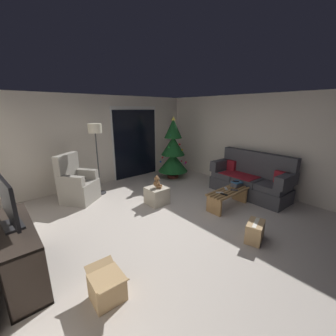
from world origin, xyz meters
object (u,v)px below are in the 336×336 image
at_px(remote_white, 220,193).
at_px(cardboard_box_open_near_shelf, 107,287).
at_px(book_stack, 237,184).
at_px(couch, 250,180).
at_px(media_shelf, 17,257).
at_px(teddy_bear_chestnut, 157,183).
at_px(cardboard_box_taped_mid_floor, 255,231).
at_px(remote_silver, 226,189).
at_px(floor_lamp, 95,135).
at_px(coffee_table, 228,196).
at_px(remote_black, 224,194).
at_px(television, 8,203).
at_px(cell_phone, 236,181).
at_px(ottoman, 157,196).
at_px(armchair, 77,185).
at_px(christmas_tree, 173,151).
at_px(remote_graphite, 234,190).

relative_size(remote_white, cardboard_box_open_near_shelf, 0.30).
bearing_deg(book_stack, couch, 1.31).
bearing_deg(media_shelf, teddy_bear_chestnut, 13.90).
distance_m(media_shelf, cardboard_box_taped_mid_floor, 3.44).
distance_m(remote_silver, floor_lamp, 3.33).
height_order(coffee_table, cardboard_box_open_near_shelf, coffee_table).
bearing_deg(remote_black, media_shelf, 164.92).
distance_m(remote_black, television, 3.61).
xyz_separation_m(coffee_table, cardboard_box_taped_mid_floor, (-0.72, -1.02, -0.10)).
bearing_deg(cell_phone, couch, -30.31).
bearing_deg(remote_silver, ottoman, 178.07).
bearing_deg(cardboard_box_open_near_shelf, armchair, 77.31).
bearing_deg(christmas_tree, coffee_table, -101.75).
height_order(coffee_table, christmas_tree, christmas_tree).
xyz_separation_m(book_stack, cardboard_box_open_near_shelf, (-3.47, -0.52, -0.28)).
relative_size(remote_white, ottoman, 0.35).
bearing_deg(cardboard_box_taped_mid_floor, remote_graphite, 48.70).
relative_size(teddy_bear_chestnut, cardboard_box_open_near_shelf, 0.56).
xyz_separation_m(television, cardboard_box_open_near_shelf, (0.69, -1.03, -0.89)).
bearing_deg(floor_lamp, teddy_bear_chestnut, -62.45).
bearing_deg(remote_white, armchair, -94.56).
distance_m(book_stack, television, 4.23).
relative_size(remote_black, christmas_tree, 0.08).
bearing_deg(remote_black, armchair, 123.60).
xyz_separation_m(ottoman, cardboard_box_open_near_shelf, (-2.00, -1.66, -0.03)).
relative_size(television, ottoman, 1.91).
bearing_deg(cell_phone, television, 143.69).
height_order(remote_silver, cell_phone, cell_phone).
xyz_separation_m(couch, remote_graphite, (-0.94, -0.13, 0.00)).
distance_m(couch, armchair, 4.24).
bearing_deg(television, remote_black, -10.12).
distance_m(christmas_tree, ottoman, 2.08).
distance_m(remote_silver, teddy_bear_chestnut, 1.55).
relative_size(remote_silver, teddy_bear_chestnut, 0.55).
bearing_deg(cardboard_box_open_near_shelf, remote_silver, 10.42).
xyz_separation_m(remote_white, cardboard_box_taped_mid_floor, (-0.46, -1.06, -0.24)).
relative_size(remote_black, cardboard_box_open_near_shelf, 0.30).
distance_m(couch, ottoman, 2.41).
xyz_separation_m(remote_black, teddy_bear_chestnut, (-0.80, 1.25, 0.11)).
xyz_separation_m(remote_black, christmas_tree, (0.77, 2.45, 0.45)).
bearing_deg(coffee_table, ottoman, 132.65).
bearing_deg(book_stack, armchair, 138.47).
height_order(floor_lamp, teddy_bear_chestnut, floor_lamp).
distance_m(ottoman, teddy_bear_chestnut, 0.31).
distance_m(remote_silver, television, 3.89).
height_order(coffee_table, media_shelf, media_shelf).
bearing_deg(christmas_tree, remote_white, -108.02).
height_order(couch, floor_lamp, floor_lamp).
xyz_separation_m(armchair, ottoman, (1.33, -1.33, -0.21)).
bearing_deg(cell_phone, floor_lamp, 101.23).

